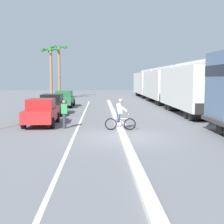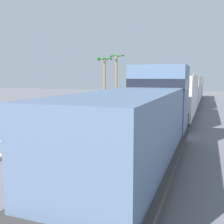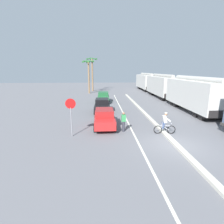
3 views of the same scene
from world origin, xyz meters
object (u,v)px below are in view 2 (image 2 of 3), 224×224
Objects in this scene: parked_car_red at (31,113)px; cyclist at (70,119)px; locomotive at (144,122)px; pedestrian_by_cars at (37,115)px; hopper_car_lead at (177,96)px; palm_tree_near at (104,67)px; parked_car_black at (65,105)px; hopper_car_middle at (188,90)px; parked_car_green at (94,100)px; palm_tree_far at (116,67)px; hopper_car_trailing at (193,87)px.

cyclist is at bearing -22.87° from parked_car_red.
locomotive is 6.77× the size of cyclist.
cyclist reaches higher than pedestrian_by_cars.
hopper_car_lead reaches higher than cyclist.
parked_car_red is (-10.79, 6.78, -0.98)m from locomotive.
locomotive is 33.01m from palm_tree_near.
hopper_car_lead reaches higher than pedestrian_by_cars.
cyclist is (4.83, -7.60, 0.00)m from parked_car_black.
cyclist is at bearing -73.14° from palm_tree_near.
hopper_car_middle is at bearing 72.05° from cyclist.
parked_car_red and parked_car_green have the same top height.
locomotive is 12.16m from hopper_car_lead.
locomotive is 36.76m from palm_tree_far.
palm_tree_far reaches higher than hopper_car_middle.
palm_tree_far is (-2.37, 15.11, 4.71)m from parked_car_green.
hopper_car_lead is 9.65m from cyclist.
parked_car_green is 16.00m from palm_tree_far.
hopper_car_middle reaches higher than parked_car_black.
hopper_car_middle is 20.15m from parked_car_red.
palm_tree_near is (-13.71, 17.67, 3.13)m from hopper_car_lead.
palm_tree_far is (-13.14, -1.22, 3.45)m from hopper_car_trailing.
palm_tree_near reaches higher than hopper_car_trailing.
parked_car_red is at bearing 147.86° from locomotive.
parked_car_green is 14.94m from cyclist.
parked_car_green is at bearing -156.28° from hopper_car_middle.
parked_car_black is at bearing -91.68° from parked_car_green.
hopper_car_middle is 2.51× the size of parked_car_red.
parked_car_green is 12.03m from palm_tree_near.
palm_tree_near is at bearing 105.26° from parked_car_green.
hopper_car_middle is at bearing 23.72° from parked_car_green.
parked_car_green is 2.46× the size of cyclist.
parked_car_black is at bearing 91.71° from parked_car_red.
hopper_car_lead is 12.12m from parked_car_red.
palm_tree_far is at bearing 120.87° from hopper_car_lead.
hopper_car_middle is 15.82m from parked_car_black.
parked_car_red is at bearing -110.70° from hopper_car_trailing.
pedestrian_by_cars is (-3.14, 0.68, 0.03)m from cyclist.
hopper_car_trailing is 1.36× the size of palm_tree_far.
locomotive is at bearing -90.00° from hopper_car_middle.
hopper_car_lead is 25.83m from palm_tree_far.
pedestrian_by_cars is at bearing -116.92° from hopper_car_middle.
locomotive is 2.74× the size of parked_car_black.
palm_tree_far reaches higher than cyclist.
parked_car_green is 0.54× the size of palm_tree_far.
pedestrian_by_cars is (4.44, -24.33, -4.36)m from palm_tree_near.
hopper_car_middle is 1.00× the size of hopper_car_trailing.
locomotive is 1.10× the size of hopper_car_lead.
palm_tree_far reaches higher than parked_car_red.
hopper_car_trailing is 2.51× the size of parked_car_green.
locomotive is 21.88m from parked_car_green.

